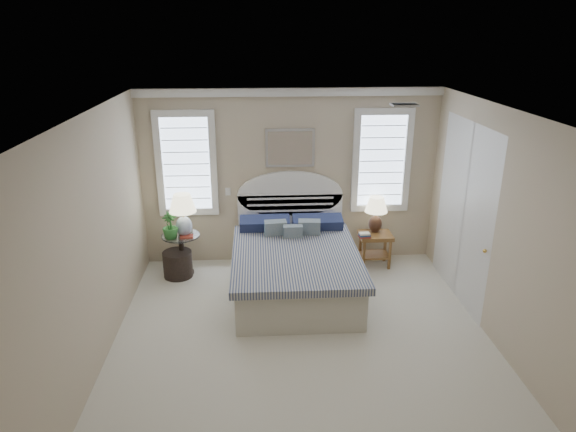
{
  "coord_description": "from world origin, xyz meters",
  "views": [
    {
      "loc": [
        -0.5,
        -5.05,
        3.51
      ],
      "look_at": [
        -0.12,
        1.0,
        1.28
      ],
      "focal_mm": 32.0,
      "sensor_mm": 36.0,
      "label": 1
    }
  ],
  "objects_px": {
    "lamp_left": "(183,210)",
    "lamp_right": "(376,210)",
    "floor_pot": "(178,264)",
    "side_table_left": "(182,250)",
    "bed": "(295,264)",
    "nightstand_right": "(375,242)"
  },
  "relations": [
    {
      "from": "nightstand_right",
      "to": "lamp_left",
      "type": "distance_m",
      "value": 2.96
    },
    {
      "from": "lamp_right",
      "to": "floor_pot",
      "type": "bearing_deg",
      "value": -174.49
    },
    {
      "from": "nightstand_right",
      "to": "lamp_right",
      "type": "height_order",
      "value": "lamp_right"
    },
    {
      "from": "bed",
      "to": "nightstand_right",
      "type": "distance_m",
      "value": 1.47
    },
    {
      "from": "bed",
      "to": "floor_pot",
      "type": "relative_size",
      "value": 5.28
    },
    {
      "from": "lamp_right",
      "to": "lamp_left",
      "type": "bearing_deg",
      "value": -175.65
    },
    {
      "from": "side_table_left",
      "to": "floor_pot",
      "type": "distance_m",
      "value": 0.22
    },
    {
      "from": "bed",
      "to": "side_table_left",
      "type": "height_order",
      "value": "bed"
    },
    {
      "from": "lamp_left",
      "to": "lamp_right",
      "type": "relative_size",
      "value": 1.13
    },
    {
      "from": "nightstand_right",
      "to": "side_table_left",
      "type": "bearing_deg",
      "value": -178.06
    },
    {
      "from": "nightstand_right",
      "to": "lamp_right",
      "type": "bearing_deg",
      "value": 84.24
    },
    {
      "from": "side_table_left",
      "to": "lamp_left",
      "type": "relative_size",
      "value": 0.98
    },
    {
      "from": "bed",
      "to": "side_table_left",
      "type": "bearing_deg",
      "value": 160.26
    },
    {
      "from": "bed",
      "to": "side_table_left",
      "type": "relative_size",
      "value": 3.61
    },
    {
      "from": "bed",
      "to": "floor_pot",
      "type": "bearing_deg",
      "value": 163.51
    },
    {
      "from": "nightstand_right",
      "to": "lamp_left",
      "type": "bearing_deg",
      "value": -177.72
    },
    {
      "from": "bed",
      "to": "nightstand_right",
      "type": "xyz_separation_m",
      "value": [
        1.3,
        0.69,
        0.0
      ]
    },
    {
      "from": "bed",
      "to": "lamp_right",
      "type": "bearing_deg",
      "value": 31.33
    },
    {
      "from": "bed",
      "to": "side_table_left",
      "type": "xyz_separation_m",
      "value": [
        -1.65,
        0.59,
        0.0
      ]
    },
    {
      "from": "floor_pot",
      "to": "lamp_right",
      "type": "height_order",
      "value": "lamp_right"
    },
    {
      "from": "lamp_left",
      "to": "lamp_right",
      "type": "distance_m",
      "value": 2.91
    },
    {
      "from": "nightstand_right",
      "to": "lamp_right",
      "type": "relative_size",
      "value": 0.94
    }
  ]
}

